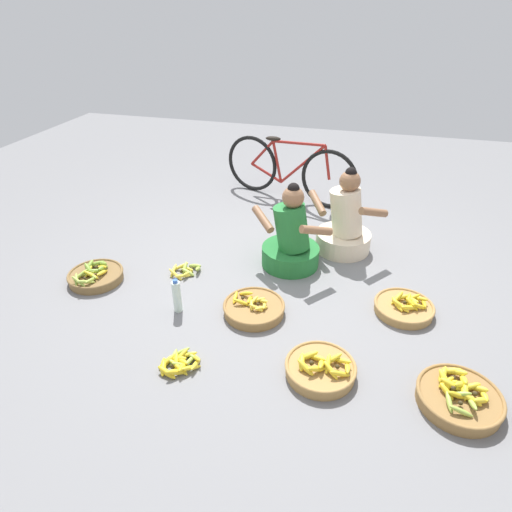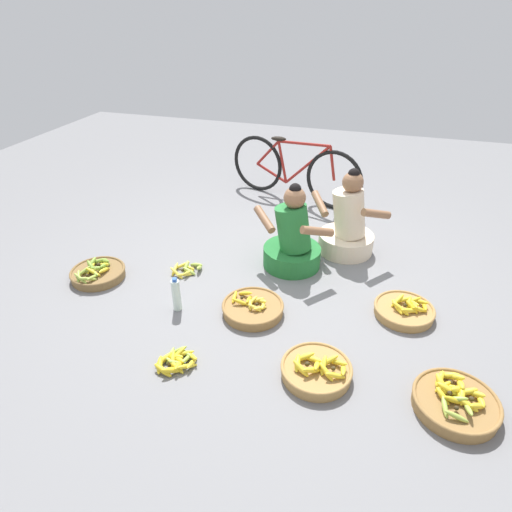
% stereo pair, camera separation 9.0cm
% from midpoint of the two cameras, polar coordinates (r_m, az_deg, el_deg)
% --- Properties ---
extents(ground_plane, '(10.00, 10.00, 0.00)m').
position_cam_midpoint_polar(ground_plane, '(3.79, 1.56, -3.02)').
color(ground_plane, slate).
extents(vendor_woman_front, '(0.75, 0.54, 0.79)m').
position_cam_midpoint_polar(vendor_woman_front, '(3.87, 5.50, 2.02)').
color(vendor_woman_front, '#237233').
rests_on(vendor_woman_front, ground).
extents(vendor_woman_behind, '(0.75, 0.52, 0.83)m').
position_cam_midpoint_polar(vendor_woman_behind, '(4.16, 12.56, 3.88)').
color(vendor_woman_behind, beige).
rests_on(vendor_woman_behind, ground).
extents(bicycle_leaning, '(1.65, 0.51, 0.73)m').
position_cam_midpoint_polar(bicycle_leaning, '(5.20, 5.51, 11.18)').
color(bicycle_leaning, black).
rests_on(bicycle_leaning, ground).
extents(banana_basket_mid_right, '(0.47, 0.47, 0.16)m').
position_cam_midpoint_polar(banana_basket_mid_right, '(4.01, -19.54, -2.08)').
color(banana_basket_mid_right, brown).
rests_on(banana_basket_mid_right, ground).
extents(banana_basket_back_center, '(0.48, 0.48, 0.14)m').
position_cam_midpoint_polar(banana_basket_back_center, '(3.38, 0.34, -6.83)').
color(banana_basket_back_center, olive).
rests_on(banana_basket_back_center, ground).
extents(banana_basket_back_right, '(0.46, 0.46, 0.14)m').
position_cam_midpoint_polar(banana_basket_back_right, '(3.57, 19.68, -6.70)').
color(banana_basket_back_right, '#A87F47').
rests_on(banana_basket_back_right, ground).
extents(banana_basket_front_right, '(0.47, 0.47, 0.15)m').
position_cam_midpoint_polar(banana_basket_front_right, '(2.93, 8.88, -14.61)').
color(banana_basket_front_right, '#A87F47').
rests_on(banana_basket_front_right, ground).
extents(banana_basket_back_left, '(0.51, 0.51, 0.16)m').
position_cam_midpoint_polar(banana_basket_back_left, '(2.99, 25.64, -16.93)').
color(banana_basket_back_left, olive).
rests_on(banana_basket_back_left, ground).
extents(loose_bananas_front_center, '(0.29, 0.29, 0.09)m').
position_cam_midpoint_polar(loose_bananas_front_center, '(3.02, -9.65, -13.50)').
color(loose_bananas_front_center, '#9EB747').
rests_on(loose_bananas_front_center, ground).
extents(loose_bananas_near_vendor, '(0.27, 0.27, 0.09)m').
position_cam_midpoint_polar(loose_bananas_near_vendor, '(3.90, -8.36, -1.70)').
color(loose_bananas_near_vendor, yellow).
rests_on(loose_bananas_near_vendor, ground).
extents(water_bottle, '(0.07, 0.07, 0.29)m').
position_cam_midpoint_polar(water_bottle, '(3.41, -9.71, -5.07)').
color(water_bottle, silver).
rests_on(water_bottle, ground).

